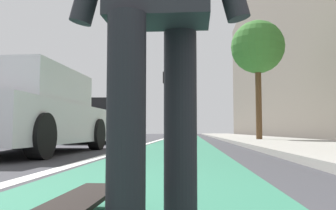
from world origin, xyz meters
TOP-DOWN VIEW (x-y plane):
  - ground_plane at (10.00, 0.00)m, footprint 80.00×80.00m
  - bike_lane_paint at (24.00, 0.00)m, footprint 56.00×1.82m
  - lane_stripe_white at (20.00, 1.06)m, footprint 52.00×0.16m
  - sidewalk_curb at (18.00, -3.23)m, footprint 52.00×3.20m
  - building_facade at (22.00, -5.99)m, footprint 40.00×1.20m
  - skateboard at (0.85, 0.16)m, footprint 0.84×0.21m
  - parked_car_near at (5.53, 2.61)m, footprint 4.36×2.09m
  - parked_car_mid at (11.70, 2.74)m, footprint 4.30×2.02m
  - traffic_light at (24.05, 1.46)m, footprint 0.33×0.28m
  - street_tree_mid at (12.67, -2.83)m, footprint 1.98×1.98m

SIDE VIEW (x-z plane):
  - ground_plane at x=10.00m, z-range 0.00..0.00m
  - bike_lane_paint at x=24.00m, z-range 0.00..0.00m
  - lane_stripe_white at x=20.00m, z-range 0.00..0.01m
  - sidewalk_curb at x=18.00m, z-range 0.00..0.10m
  - skateboard at x=0.85m, z-range 0.04..0.15m
  - parked_car_mid at x=11.70m, z-range -0.04..1.42m
  - parked_car_near at x=5.53m, z-range -0.03..1.46m
  - traffic_light at x=24.05m, z-range 0.85..5.38m
  - street_tree_mid at x=12.67m, z-range 1.24..5.76m
  - building_facade at x=22.00m, z-range 0.00..12.30m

